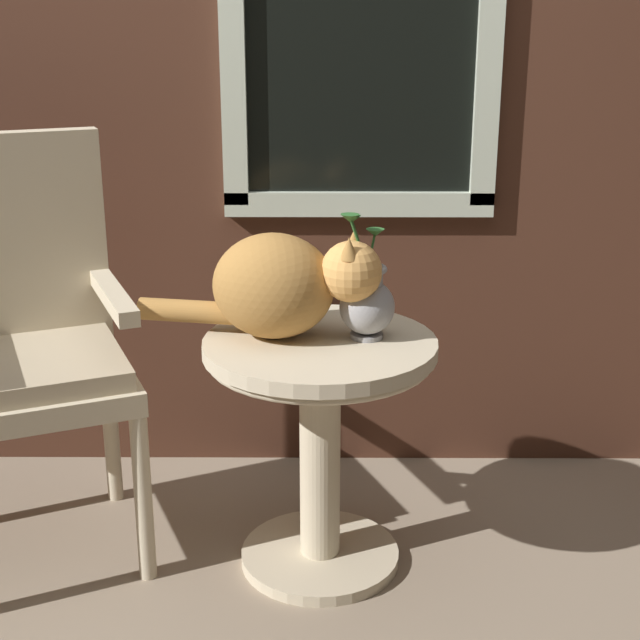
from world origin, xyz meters
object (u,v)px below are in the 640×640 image
object	(u,v)px
wicker_side_table	(320,409)
cat	(282,284)
wicker_chair	(16,332)
pewter_vase_with_ivy	(367,300)

from	to	relation	value
wicker_side_table	cat	xyz separation A→B (m)	(-0.09, 0.02, 0.31)
wicker_side_table	cat	world-z (taller)	cat
cat	wicker_side_table	bearing A→B (deg)	-14.34
wicker_chair	pewter_vase_with_ivy	world-z (taller)	wicker_chair
wicker_side_table	wicker_chair	bearing A→B (deg)	172.39
cat	pewter_vase_with_ivy	world-z (taller)	pewter_vase_with_ivy
wicker_chair	pewter_vase_with_ivy	size ratio (longest dim) A/B	3.50
wicker_side_table	pewter_vase_with_ivy	bearing A→B (deg)	7.60
cat	wicker_chair	bearing A→B (deg)	173.33
pewter_vase_with_ivy	cat	bearing A→B (deg)	177.58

